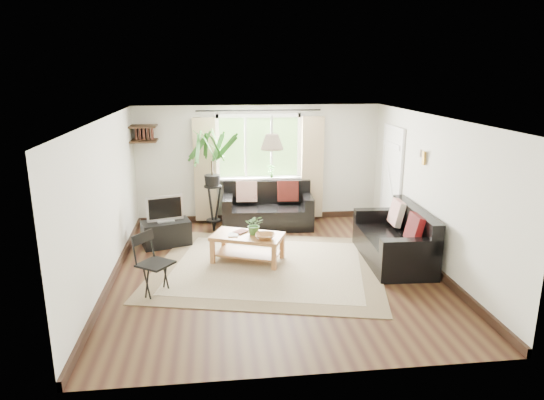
{
  "coord_description": "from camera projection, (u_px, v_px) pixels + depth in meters",
  "views": [
    {
      "loc": [
        -0.88,
        -7.08,
        3.07
      ],
      "look_at": [
        0.0,
        0.4,
        1.05
      ],
      "focal_mm": 32.0,
      "sensor_mm": 36.0,
      "label": 1
    }
  ],
  "objects": [
    {
      "name": "sofa_right",
      "position": [
        393.0,
        236.0,
        7.97
      ],
      "size": [
        1.86,
        0.99,
        0.86
      ],
      "primitive_type": null,
      "rotation": [
        0.0,
        0.0,
        -1.62
      ],
      "color": "black",
      "rests_on": "floor"
    },
    {
      "name": "wall_front",
      "position": [
        310.0,
        268.0,
        4.74
      ],
      "size": [
        5.0,
        0.02,
        2.4
      ],
      "primitive_type": "cube",
      "color": "beige",
      "rests_on": "floor"
    },
    {
      "name": "door",
      "position": [
        391.0,
        181.0,
        9.34
      ],
      "size": [
        0.06,
        0.96,
        2.06
      ],
      "primitive_type": "cube",
      "color": "silver",
      "rests_on": "wall_right"
    },
    {
      "name": "bowl",
      "position": [
        265.0,
        236.0,
        7.74
      ],
      "size": [
        0.37,
        0.37,
        0.08
      ],
      "primitive_type": "imported",
      "rotation": [
        0.0,
        0.0,
        -0.17
      ],
      "color": "olive",
      "rests_on": "coffee_table"
    },
    {
      "name": "table_plant",
      "position": [
        254.0,
        225.0,
        7.91
      ],
      "size": [
        0.32,
        0.28,
        0.33
      ],
      "primitive_type": "imported",
      "rotation": [
        0.0,
        0.0,
        -0.08
      ],
      "color": "#3D702D",
      "rests_on": "coffee_table"
    },
    {
      "name": "floor",
      "position": [
        275.0,
        270.0,
        7.69
      ],
      "size": [
        5.5,
        5.5,
        0.0
      ],
      "primitive_type": "plane",
      "color": "black",
      "rests_on": "ground"
    },
    {
      "name": "folding_chair",
      "position": [
        156.0,
        265.0,
        6.76
      ],
      "size": [
        0.64,
        0.64,
        0.88
      ],
      "primitive_type": null,
      "rotation": [
        0.0,
        0.0,
        0.94
      ],
      "color": "black",
      "rests_on": "floor"
    },
    {
      "name": "coffee_table",
      "position": [
        248.0,
        248.0,
        7.99
      ],
      "size": [
        1.29,
        1.0,
        0.47
      ],
      "primitive_type": null,
      "rotation": [
        0.0,
        0.0,
        -0.38
      ],
      "color": "brown",
      "rests_on": "floor"
    },
    {
      "name": "wall_sconce",
      "position": [
        422.0,
        156.0,
        7.8
      ],
      "size": [
        0.12,
        0.12,
        0.28
      ],
      "primitive_type": null,
      "color": "beige",
      "rests_on": "wall_right"
    },
    {
      "name": "wall_left",
      "position": [
        106.0,
        202.0,
        7.09
      ],
      "size": [
        0.02,
        5.5,
        2.4
      ],
      "primitive_type": "cube",
      "color": "beige",
      "rests_on": "floor"
    },
    {
      "name": "tv",
      "position": [
        165.0,
        208.0,
        8.62
      ],
      "size": [
        0.68,
        0.4,
        0.49
      ],
      "primitive_type": null,
      "rotation": [
        0.0,
        0.0,
        0.3
      ],
      "color": "#A5A5AA",
      "rests_on": "tv_stand"
    },
    {
      "name": "palm_stand",
      "position": [
        212.0,
        182.0,
        9.33
      ],
      "size": [
        0.9,
        0.9,
        1.99
      ],
      "primitive_type": null,
      "rotation": [
        0.0,
        0.0,
        -0.18
      ],
      "color": "black",
      "rests_on": "floor"
    },
    {
      "name": "book_a",
      "position": [
        229.0,
        235.0,
        7.91
      ],
      "size": [
        0.17,
        0.22,
        0.02
      ],
      "primitive_type": "imported",
      "rotation": [
        0.0,
        0.0,
        -0.1
      ],
      "color": "white",
      "rests_on": "coffee_table"
    },
    {
      "name": "tv_stand",
      "position": [
        166.0,
        233.0,
        8.74
      ],
      "size": [
        0.94,
        0.7,
        0.45
      ],
      "primitive_type": "cube",
      "rotation": [
        0.0,
        0.0,
        0.3
      ],
      "color": "black",
      "rests_on": "floor"
    },
    {
      "name": "sofa_back",
      "position": [
        268.0,
        206.0,
        9.74
      ],
      "size": [
        1.85,
        1.02,
        0.84
      ],
      "primitive_type": null,
      "rotation": [
        0.0,
        0.0,
        -0.07
      ],
      "color": "black",
      "rests_on": "floor"
    },
    {
      "name": "sill_plant",
      "position": [
        271.0,
        171.0,
        9.96
      ],
      "size": [
        0.14,
        0.1,
        0.27
      ],
      "primitive_type": "imported",
      "color": "#2D6023",
      "rests_on": "window"
    },
    {
      "name": "book_b",
      "position": [
        237.0,
        231.0,
        8.1
      ],
      "size": [
        0.29,
        0.3,
        0.02
      ],
      "primitive_type": "imported",
      "rotation": [
        0.0,
        0.0,
        -0.77
      ],
      "color": "brown",
      "rests_on": "coffee_table"
    },
    {
      "name": "ceiling",
      "position": [
        275.0,
        118.0,
        7.07
      ],
      "size": [
        5.5,
        5.5,
        0.0
      ],
      "primitive_type": "plane",
      "rotation": [
        3.14,
        0.0,
        0.0
      ],
      "color": "white",
      "rests_on": "floor"
    },
    {
      "name": "wall_right",
      "position": [
        432.0,
        193.0,
        7.66
      ],
      "size": [
        0.02,
        5.5,
        2.4
      ],
      "primitive_type": "cube",
      "color": "beige",
      "rests_on": "floor"
    },
    {
      "name": "window",
      "position": [
        259.0,
        147.0,
        9.89
      ],
      "size": [
        2.5,
        0.16,
        2.16
      ],
      "primitive_type": null,
      "color": "white",
      "rests_on": "wall_back"
    },
    {
      "name": "wall_back",
      "position": [
        259.0,
        164.0,
        10.01
      ],
      "size": [
        5.0,
        0.02,
        2.4
      ],
      "primitive_type": "cube",
      "color": "beige",
      "rests_on": "floor"
    },
    {
      "name": "rug",
      "position": [
        268.0,
        266.0,
        7.81
      ],
      "size": [
        4.17,
        3.79,
        0.02
      ],
      "primitive_type": "cube",
      "rotation": [
        0.0,
        0.0,
        -0.23
      ],
      "color": "beige",
      "rests_on": "floor"
    },
    {
      "name": "pendant_lamp",
      "position": [
        272.0,
        138.0,
        7.54
      ],
      "size": [
        0.36,
        0.36,
        0.54
      ],
      "primitive_type": null,
      "color": "beige",
      "rests_on": "ceiling"
    },
    {
      "name": "corner_shelf",
      "position": [
        144.0,
        134.0,
        9.34
      ],
      "size": [
        0.5,
        0.5,
        0.34
      ],
      "primitive_type": null,
      "color": "black",
      "rests_on": "wall_back"
    }
  ]
}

